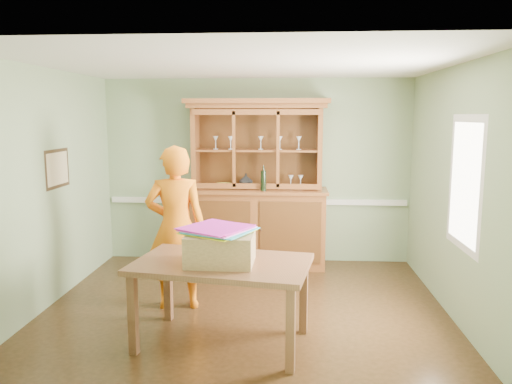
# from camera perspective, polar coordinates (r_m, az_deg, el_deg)

# --- Properties ---
(floor) EXTENTS (4.50, 4.50, 0.00)m
(floor) POSITION_cam_1_polar(r_m,az_deg,el_deg) (5.79, -1.27, -13.23)
(floor) COLOR #492D17
(floor) RESTS_ON ground
(ceiling) EXTENTS (4.50, 4.50, 0.00)m
(ceiling) POSITION_cam_1_polar(r_m,az_deg,el_deg) (5.40, -1.37, 14.40)
(ceiling) COLOR white
(ceiling) RESTS_ON wall_back
(wall_back) EXTENTS (4.50, 0.00, 4.50)m
(wall_back) POSITION_cam_1_polar(r_m,az_deg,el_deg) (7.41, 0.09, 2.41)
(wall_back) COLOR #88A279
(wall_back) RESTS_ON floor
(wall_left) EXTENTS (0.00, 4.00, 4.00)m
(wall_left) POSITION_cam_1_polar(r_m,az_deg,el_deg) (6.07, -23.00, 0.30)
(wall_left) COLOR #88A279
(wall_left) RESTS_ON floor
(wall_right) EXTENTS (0.00, 4.00, 4.00)m
(wall_right) POSITION_cam_1_polar(r_m,az_deg,el_deg) (5.69, 21.87, -0.15)
(wall_right) COLOR #88A279
(wall_right) RESTS_ON floor
(wall_front) EXTENTS (4.50, 0.00, 4.50)m
(wall_front) POSITION_cam_1_polar(r_m,az_deg,el_deg) (3.48, -4.33, -4.86)
(wall_front) COLOR #88A279
(wall_front) RESTS_ON floor
(chair_rail) EXTENTS (4.41, 0.05, 0.08)m
(chair_rail) POSITION_cam_1_polar(r_m,az_deg,el_deg) (7.45, 0.07, -1.05)
(chair_rail) COLOR white
(chair_rail) RESTS_ON wall_back
(framed_map) EXTENTS (0.03, 0.60, 0.46)m
(framed_map) POSITION_cam_1_polar(r_m,az_deg,el_deg) (6.30, -21.71, 2.50)
(framed_map) COLOR #342515
(framed_map) RESTS_ON wall_left
(window_panel) EXTENTS (0.03, 0.96, 1.36)m
(window_panel) POSITION_cam_1_polar(r_m,az_deg,el_deg) (5.38, 22.72, 0.94)
(window_panel) COLOR white
(window_panel) RESTS_ON wall_right
(china_hutch) EXTENTS (2.04, 0.67, 2.40)m
(china_hutch) POSITION_cam_1_polar(r_m,az_deg,el_deg) (7.22, 0.06, -1.87)
(china_hutch) COLOR brown
(china_hutch) RESTS_ON floor
(dining_table) EXTENTS (1.76, 1.22, 0.81)m
(dining_table) POSITION_cam_1_polar(r_m,az_deg,el_deg) (4.77, -3.92, -9.02)
(dining_table) COLOR brown
(dining_table) RESTS_ON floor
(cardboard_box) EXTENTS (0.62, 0.50, 0.28)m
(cardboard_box) POSITION_cam_1_polar(r_m,az_deg,el_deg) (4.64, -4.09, -6.44)
(cardboard_box) COLOR tan
(cardboard_box) RESTS_ON dining_table
(kite_stack) EXTENTS (0.73, 0.73, 0.05)m
(kite_stack) POSITION_cam_1_polar(r_m,az_deg,el_deg) (4.64, -4.33, -4.30)
(kite_stack) COLOR #F8F41F
(kite_stack) RESTS_ON cardboard_box
(person) EXTENTS (0.73, 0.54, 1.85)m
(person) POSITION_cam_1_polar(r_m,az_deg,el_deg) (5.67, -9.14, -4.04)
(person) COLOR orange
(person) RESTS_ON floor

